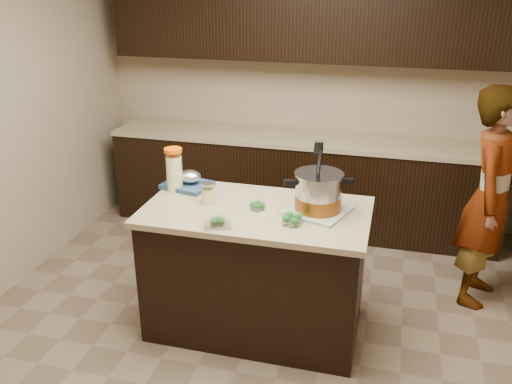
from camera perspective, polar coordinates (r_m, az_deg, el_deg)
ground_plane at (r=3.95m, az=0.00°, el=-13.81°), size 4.00×4.00×0.00m
room_shell at (r=3.25m, az=0.00°, el=11.41°), size 4.04×4.04×2.72m
back_cabinets at (r=5.08m, az=5.04°, el=6.40°), size 3.60×0.63×2.33m
island at (r=3.70m, az=0.00°, el=-8.15°), size 1.46×0.81×0.90m
dish_towel at (r=3.48m, az=6.49°, el=-1.93°), size 0.46×0.46×0.02m
stock_pot at (r=3.43m, az=6.57°, el=-0.21°), size 0.42×0.39×0.44m
lemonade_pitcher at (r=3.79m, az=-8.60°, el=2.18°), size 0.14×0.14×0.30m
mason_jar at (r=3.58m, az=-5.08°, el=-0.14°), size 0.12×0.12×0.15m
broccoli_tub_left at (r=3.49m, az=0.15°, el=-1.50°), size 0.11×0.11×0.05m
broccoli_tub_right at (r=3.29m, az=3.83°, el=-2.95°), size 0.16×0.16×0.06m
broccoli_tub_rect at (r=3.26m, az=-4.07°, el=-3.23°), size 0.19×0.16×0.06m
blue_tray at (r=3.86m, az=-7.14°, el=1.07°), size 0.36×0.32×0.12m
person at (r=4.23m, az=23.46°, el=-0.62°), size 0.55×0.68×1.63m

